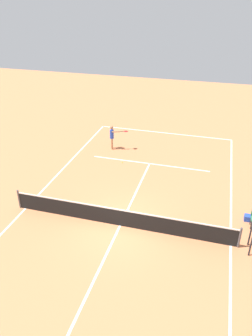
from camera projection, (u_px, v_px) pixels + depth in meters
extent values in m
plane|color=#D37A4C|center=(120.00, 225.00, 15.96)|extent=(60.00, 60.00, 0.00)
cube|color=white|center=(164.00, 133.00, 26.27)|extent=(10.40, 0.10, 0.01)
cube|color=white|center=(231.00, 246.00, 14.70)|extent=(0.10, 24.43, 0.01)
cube|color=white|center=(26.00, 208.00, 17.21)|extent=(0.10, 24.43, 0.01)
cube|color=white|center=(150.00, 164.00, 21.63)|extent=(7.80, 0.10, 0.01)
cube|color=white|center=(120.00, 225.00, 15.96)|extent=(0.10, 13.44, 0.01)
cylinder|color=#4C4C51|center=(240.00, 238.00, 14.38)|extent=(0.10, 0.10, 1.07)
cylinder|color=#4C4C51|center=(19.00, 199.00, 17.03)|extent=(0.10, 0.10, 1.07)
cube|color=black|center=(120.00, 218.00, 15.74)|extent=(11.00, 0.03, 0.91)
cube|color=white|center=(120.00, 210.00, 15.51)|extent=(11.00, 0.04, 0.06)
cylinder|color=#9E704C|center=(112.00, 143.00, 23.56)|extent=(0.12, 0.12, 0.81)
cylinder|color=#9E704C|center=(112.00, 144.00, 23.39)|extent=(0.12, 0.12, 0.81)
cylinder|color=#2647B7|center=(112.00, 134.00, 23.13)|extent=(0.28, 0.28, 0.64)
sphere|color=#9E704C|center=(112.00, 127.00, 22.88)|extent=(0.23, 0.23, 0.23)
cylinder|color=#9E704C|center=(112.00, 133.00, 23.27)|extent=(0.09, 0.09, 0.57)
cylinder|color=#9E704C|center=(116.00, 132.00, 22.87)|extent=(0.56, 0.29, 0.09)
cylinder|color=black|center=(122.00, 131.00, 22.90)|extent=(0.26, 0.13, 0.04)
ellipsoid|color=red|center=(126.00, 131.00, 22.93)|extent=(0.40, 0.38, 0.04)
sphere|color=#CCE033|center=(122.00, 162.00, 21.71)|extent=(0.07, 0.07, 0.07)
cylinder|color=#232328|center=(252.00, 241.00, 13.81)|extent=(0.07, 0.07, 1.55)
cylinder|color=#232328|center=(251.00, 231.00, 14.40)|extent=(0.07, 0.07, 1.55)
cylinder|color=#262626|center=(251.00, 225.00, 15.63)|extent=(0.04, 0.04, 0.45)
cylinder|color=#262626|center=(251.00, 221.00, 15.93)|extent=(0.04, 0.04, 0.45)
cube|color=#2647B7|center=(252.00, 219.00, 16.20)|extent=(0.76, 0.32, 0.30)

